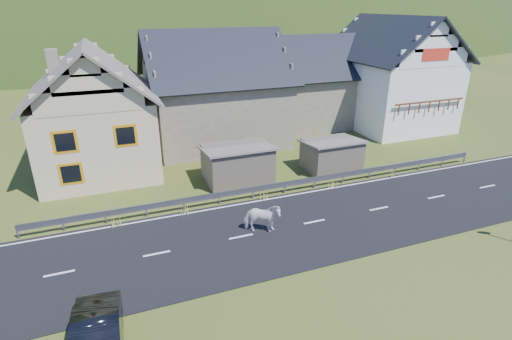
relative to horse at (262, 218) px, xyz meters
name	(u,v)px	position (x,y,z in m)	size (l,w,h in m)	color
ground	(314,222)	(2.88, -0.07, -0.80)	(160.00, 160.00, 0.00)	#3A4A18
road	(314,222)	(2.88, -0.07, -0.78)	(60.00, 7.00, 0.04)	black
lane_markings	(314,222)	(2.88, -0.07, -0.75)	(60.00, 6.60, 0.01)	silver
guardrail	(285,185)	(2.88, 3.61, -0.23)	(28.10, 0.09, 0.75)	#93969B
shed_left	(237,164)	(0.88, 6.43, 0.30)	(4.30, 3.30, 2.40)	#6A5E4D
shed_right	(331,155)	(7.38, 5.93, 0.20)	(3.80, 2.90, 2.20)	#6A5E4D
house_cream	(93,104)	(-7.12, 11.93, 3.56)	(7.80, 9.80, 8.30)	beige
house_stone_a	(214,83)	(1.88, 14.93, 3.84)	(10.80, 9.80, 8.90)	gray
house_stone_b	(314,77)	(11.88, 16.93, 3.44)	(9.80, 8.80, 8.10)	gray
house_white	(391,68)	(17.88, 13.93, 4.26)	(8.80, 10.80, 9.70)	white
mountain	(134,74)	(7.88, 179.93, -20.80)	(440.00, 280.00, 260.00)	#1E3913
horse	(262,218)	(0.00, 0.00, 0.00)	(1.79, 0.82, 1.51)	white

